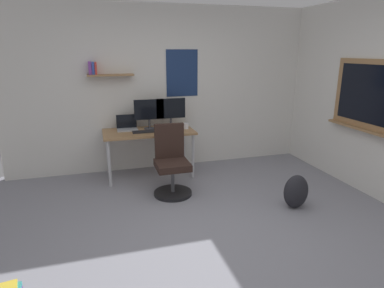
{
  "coord_description": "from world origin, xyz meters",
  "views": [
    {
      "loc": [
        -1.07,
        -2.82,
        1.9
      ],
      "look_at": [
        -0.04,
        0.71,
        0.85
      ],
      "focal_mm": 30.63,
      "sensor_mm": 36.0,
      "label": 1
    }
  ],
  "objects_px": {
    "monitor_secondary": "(171,111)",
    "coffee_mug": "(186,126)",
    "monitor_primary": "(149,112)",
    "computer_mouse": "(163,130)",
    "laptop": "(127,126)",
    "desk": "(149,135)",
    "backpack": "(296,192)",
    "office_chair": "(172,165)",
    "keyboard": "(145,132)"
  },
  "relations": [
    {
      "from": "keyboard",
      "to": "computer_mouse",
      "type": "height_order",
      "value": "computer_mouse"
    },
    {
      "from": "monitor_primary",
      "to": "computer_mouse",
      "type": "relative_size",
      "value": 4.46
    },
    {
      "from": "desk",
      "to": "computer_mouse",
      "type": "height_order",
      "value": "computer_mouse"
    },
    {
      "from": "monitor_primary",
      "to": "coffee_mug",
      "type": "relative_size",
      "value": 5.04
    },
    {
      "from": "laptop",
      "to": "computer_mouse",
      "type": "distance_m",
      "value": 0.57
    },
    {
      "from": "desk",
      "to": "monitor_primary",
      "type": "distance_m",
      "value": 0.36
    },
    {
      "from": "desk",
      "to": "monitor_primary",
      "type": "height_order",
      "value": "monitor_primary"
    },
    {
      "from": "office_chair",
      "to": "laptop",
      "type": "relative_size",
      "value": 3.06
    },
    {
      "from": "monitor_secondary",
      "to": "backpack",
      "type": "xyz_separation_m",
      "value": [
        1.19,
        -1.73,
        -0.78
      ]
    },
    {
      "from": "computer_mouse",
      "to": "keyboard",
      "type": "bearing_deg",
      "value": 180.0
    },
    {
      "from": "keyboard",
      "to": "backpack",
      "type": "height_order",
      "value": "keyboard"
    },
    {
      "from": "office_chair",
      "to": "monitor_secondary",
      "type": "distance_m",
      "value": 1.06
    },
    {
      "from": "laptop",
      "to": "monitor_primary",
      "type": "distance_m",
      "value": 0.41
    },
    {
      "from": "monitor_primary",
      "to": "computer_mouse",
      "type": "distance_m",
      "value": 0.37
    },
    {
      "from": "laptop",
      "to": "keyboard",
      "type": "height_order",
      "value": "laptop"
    },
    {
      "from": "office_chair",
      "to": "keyboard",
      "type": "xyz_separation_m",
      "value": [
        -0.25,
        0.66,
        0.32
      ]
    },
    {
      "from": "monitor_secondary",
      "to": "computer_mouse",
      "type": "distance_m",
      "value": 0.36
    },
    {
      "from": "desk",
      "to": "office_chair",
      "type": "bearing_deg",
      "value": -76.29
    },
    {
      "from": "computer_mouse",
      "to": "coffee_mug",
      "type": "distance_m",
      "value": 0.38
    },
    {
      "from": "laptop",
      "to": "monitor_primary",
      "type": "bearing_deg",
      "value": -8.03
    },
    {
      "from": "laptop",
      "to": "keyboard",
      "type": "xyz_separation_m",
      "value": [
        0.24,
        -0.24,
        -0.04
      ]
    },
    {
      "from": "monitor_secondary",
      "to": "coffee_mug",
      "type": "bearing_deg",
      "value": -34.89
    },
    {
      "from": "office_chair",
      "to": "coffee_mug",
      "type": "xyz_separation_m",
      "value": [
        0.4,
        0.71,
        0.36
      ]
    },
    {
      "from": "office_chair",
      "to": "keyboard",
      "type": "relative_size",
      "value": 2.57
    },
    {
      "from": "monitor_secondary",
      "to": "computer_mouse",
      "type": "relative_size",
      "value": 4.46
    },
    {
      "from": "desk",
      "to": "keyboard",
      "type": "relative_size",
      "value": 3.7
    },
    {
      "from": "desk",
      "to": "monitor_primary",
      "type": "relative_size",
      "value": 2.95
    },
    {
      "from": "laptop",
      "to": "monitor_secondary",
      "type": "distance_m",
      "value": 0.72
    },
    {
      "from": "computer_mouse",
      "to": "backpack",
      "type": "xyz_separation_m",
      "value": [
        1.35,
        -1.53,
        -0.52
      ]
    },
    {
      "from": "monitor_secondary",
      "to": "coffee_mug",
      "type": "relative_size",
      "value": 5.04
    },
    {
      "from": "coffee_mug",
      "to": "backpack",
      "type": "distance_m",
      "value": 1.94
    },
    {
      "from": "monitor_primary",
      "to": "monitor_secondary",
      "type": "height_order",
      "value": "same"
    },
    {
      "from": "desk",
      "to": "laptop",
      "type": "bearing_deg",
      "value": 152.78
    },
    {
      "from": "monitor_secondary",
      "to": "backpack",
      "type": "height_order",
      "value": "monitor_secondary"
    },
    {
      "from": "computer_mouse",
      "to": "backpack",
      "type": "relative_size",
      "value": 0.24
    },
    {
      "from": "backpack",
      "to": "coffee_mug",
      "type": "bearing_deg",
      "value": 121.73
    },
    {
      "from": "desk",
      "to": "monitor_secondary",
      "type": "height_order",
      "value": "monitor_secondary"
    },
    {
      "from": "monitor_primary",
      "to": "backpack",
      "type": "xyz_separation_m",
      "value": [
        1.53,
        -1.73,
        -0.78
      ]
    },
    {
      "from": "keyboard",
      "to": "computer_mouse",
      "type": "relative_size",
      "value": 3.56
    },
    {
      "from": "desk",
      "to": "coffee_mug",
      "type": "height_order",
      "value": "coffee_mug"
    },
    {
      "from": "backpack",
      "to": "desk",
      "type": "bearing_deg",
      "value": 134.0
    },
    {
      "from": "office_chair",
      "to": "laptop",
      "type": "bearing_deg",
      "value": 118.42
    },
    {
      "from": "monitor_secondary",
      "to": "backpack",
      "type": "distance_m",
      "value": 2.24
    },
    {
      "from": "backpack",
      "to": "office_chair",
      "type": "bearing_deg",
      "value": 147.73
    },
    {
      "from": "laptop",
      "to": "desk",
      "type": "bearing_deg",
      "value": -27.22
    },
    {
      "from": "computer_mouse",
      "to": "coffee_mug",
      "type": "height_order",
      "value": "coffee_mug"
    },
    {
      "from": "coffee_mug",
      "to": "monitor_secondary",
      "type": "bearing_deg",
      "value": 145.11
    },
    {
      "from": "monitor_primary",
      "to": "coffee_mug",
      "type": "bearing_deg",
      "value": -14.77
    },
    {
      "from": "office_chair",
      "to": "backpack",
      "type": "distance_m",
      "value": 1.65
    },
    {
      "from": "monitor_primary",
      "to": "backpack",
      "type": "distance_m",
      "value": 2.44
    }
  ]
}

